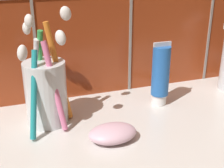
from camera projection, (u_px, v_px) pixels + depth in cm
name	position (u px, v px, depth cm)	size (l,w,h in cm)	color
sink_counter	(156.00, 133.00, 51.10)	(73.05, 33.32, 2.00)	silver
toothbrush_cup	(46.00, 89.00, 50.32)	(9.26, 12.85, 19.13)	silver
toothpaste_tube	(160.00, 75.00, 56.68)	(3.38, 3.22, 11.98)	white
soap_bar	(113.00, 133.00, 46.80)	(7.41, 5.20, 2.48)	#DBB2C6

